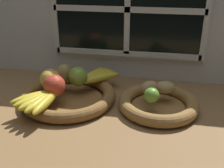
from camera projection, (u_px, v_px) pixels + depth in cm
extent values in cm
cube|color=olive|center=(116.00, 111.00, 99.17)|extent=(140.00, 90.00, 3.00)
cube|color=silver|center=(128.00, 17.00, 113.78)|extent=(140.00, 3.00, 55.00)
cube|color=black|center=(128.00, 9.00, 110.62)|extent=(64.00, 0.80, 38.00)
cube|color=white|center=(127.00, 9.00, 110.08)|extent=(2.40, 1.20, 38.00)
cube|color=white|center=(127.00, 9.00, 110.08)|extent=(64.00, 1.20, 2.40)
cube|color=white|center=(54.00, 7.00, 115.29)|extent=(2.40, 1.20, 40.40)
cube|color=white|center=(208.00, 12.00, 104.88)|extent=(2.40, 1.20, 40.40)
cube|color=white|center=(126.00, 53.00, 118.06)|extent=(64.00, 1.20, 2.40)
cylinder|color=brown|center=(69.00, 100.00, 103.18)|extent=(26.05, 26.05, 1.00)
torus|color=brown|center=(68.00, 95.00, 102.43)|extent=(36.32, 36.32, 4.55)
cylinder|color=olive|center=(158.00, 107.00, 97.61)|extent=(20.09, 20.09, 1.00)
torus|color=olive|center=(158.00, 103.00, 96.86)|extent=(29.05, 29.05, 4.55)
sphere|color=gold|center=(50.00, 79.00, 101.21)|extent=(7.86, 7.86, 7.86)
sphere|color=#7AA338|center=(78.00, 76.00, 104.09)|extent=(7.49, 7.49, 7.49)
sphere|color=#CC422D|center=(54.00, 86.00, 95.87)|extent=(7.97, 7.97, 7.97)
ellipsoid|color=olive|center=(64.00, 74.00, 105.64)|extent=(8.24, 8.44, 8.08)
ellipsoid|color=yellow|center=(34.00, 97.00, 92.85)|extent=(14.45, 13.74, 3.27)
ellipsoid|color=yellow|center=(36.00, 99.00, 91.76)|extent=(12.58, 15.34, 3.27)
ellipsoid|color=yellow|center=(39.00, 100.00, 90.83)|extent=(10.28, 16.42, 3.27)
ellipsoid|color=yellow|center=(42.00, 101.00, 90.11)|extent=(7.63, 16.95, 3.27)
ellipsoid|color=yellow|center=(46.00, 102.00, 89.62)|extent=(4.73, 16.91, 3.27)
sphere|color=brown|center=(57.00, 91.00, 96.92)|extent=(2.94, 2.94, 2.94)
ellipsoid|color=yellow|center=(100.00, 78.00, 108.36)|extent=(15.97, 14.52, 2.72)
ellipsoid|color=yellow|center=(98.00, 77.00, 109.27)|extent=(14.48, 16.01, 2.72)
ellipsoid|color=yellow|center=(96.00, 76.00, 110.10)|extent=(12.73, 17.23, 2.72)
ellipsoid|color=yellow|center=(94.00, 76.00, 110.83)|extent=(10.77, 18.15, 2.72)
ellipsoid|color=yellow|center=(92.00, 75.00, 111.43)|extent=(8.63, 18.76, 2.72)
sphere|color=brown|center=(79.00, 83.00, 103.94)|extent=(2.45, 2.45, 2.45)
ellipsoid|color=tan|center=(165.00, 87.00, 98.54)|extent=(7.88, 6.62, 4.58)
ellipsoid|color=tan|center=(150.00, 87.00, 97.94)|extent=(8.31, 8.09, 4.96)
sphere|color=#6B9E33|center=(152.00, 95.00, 91.75)|extent=(5.37, 5.37, 5.37)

